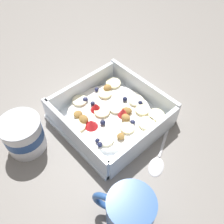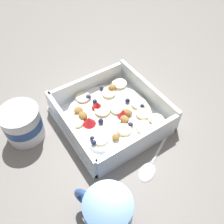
# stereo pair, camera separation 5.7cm
# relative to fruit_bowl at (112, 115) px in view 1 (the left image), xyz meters

# --- Properties ---
(ground_plane) EXTENTS (2.40, 2.40, 0.00)m
(ground_plane) POSITION_rel_fruit_bowl_xyz_m (0.00, 0.00, -0.02)
(ground_plane) COLOR gray
(fruit_bowl) EXTENTS (0.22, 0.22, 0.06)m
(fruit_bowl) POSITION_rel_fruit_bowl_xyz_m (0.00, 0.00, 0.00)
(fruit_bowl) COLOR white
(fruit_bowl) RESTS_ON ground
(spoon) EXTENTS (0.09, 0.16, 0.01)m
(spoon) POSITION_rel_fruit_bowl_xyz_m (-0.14, -0.01, -0.01)
(spoon) COLOR silver
(spoon) RESTS_ON ground
(yogurt_cup) EXTENTS (0.09, 0.09, 0.08)m
(yogurt_cup) POSITION_rel_fruit_bowl_xyz_m (0.07, 0.19, 0.02)
(yogurt_cup) COLOR white
(yogurt_cup) RESTS_ON ground
(coffee_mug) EXTENTS (0.11, 0.08, 0.09)m
(coffee_mug) POSITION_rel_fruit_bowl_xyz_m (-0.19, 0.14, 0.03)
(coffee_mug) COLOR #2D5699
(coffee_mug) RESTS_ON ground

